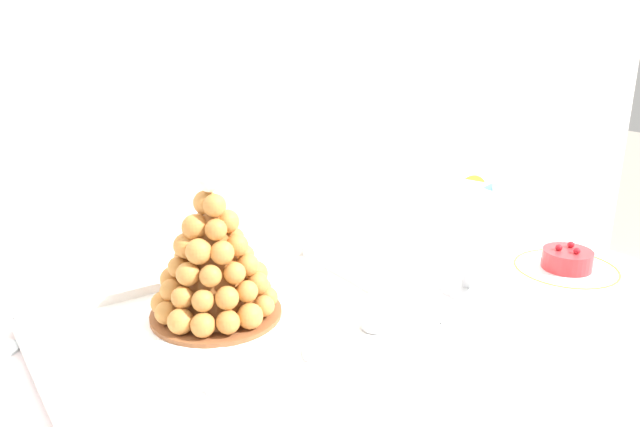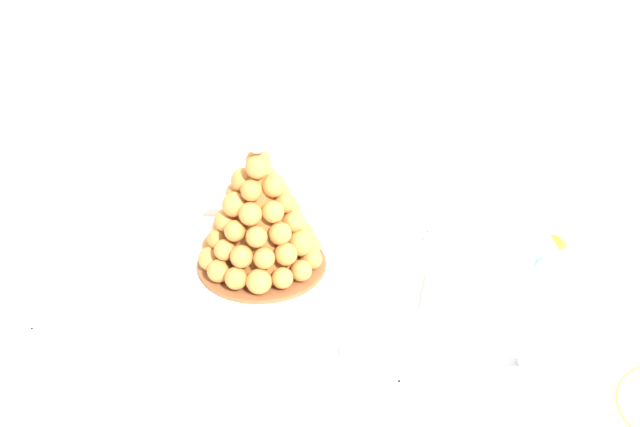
% 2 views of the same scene
% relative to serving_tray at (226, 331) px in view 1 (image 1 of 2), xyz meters
% --- Properties ---
extents(backdrop_wall, '(4.80, 0.10, 2.50)m').
position_rel_serving_tray_xyz_m(backdrop_wall, '(0.12, 0.79, 0.51)').
color(backdrop_wall, silver).
rests_on(backdrop_wall, ground_plane).
extents(buffet_table, '(1.54, 0.95, 0.74)m').
position_rel_serving_tray_xyz_m(buffet_table, '(0.12, -0.07, -0.09)').
color(buffet_table, brown).
rests_on(buffet_table, ground_plane).
extents(serving_tray, '(0.59, 0.43, 0.02)m').
position_rel_serving_tray_xyz_m(serving_tray, '(0.00, 0.00, 0.00)').
color(serving_tray, white).
rests_on(serving_tray, buffet_table).
extents(croquembouche, '(0.23, 0.23, 0.26)m').
position_rel_serving_tray_xyz_m(croquembouche, '(0.01, 0.06, 0.10)').
color(croquembouche, brown).
rests_on(croquembouche, serving_tray).
extents(dessert_cup_left, '(0.05, 0.05, 0.05)m').
position_rel_serving_tray_xyz_m(dessert_cup_left, '(-0.23, -0.14, 0.02)').
color(dessert_cup_left, silver).
rests_on(dessert_cup_left, serving_tray).
extents(dessert_cup_mid_left, '(0.06, 0.06, 0.05)m').
position_rel_serving_tray_xyz_m(dessert_cup_mid_left, '(-0.08, -0.15, 0.02)').
color(dessert_cup_mid_left, silver).
rests_on(dessert_cup_mid_left, serving_tray).
extents(dessert_cup_centre, '(0.05, 0.05, 0.05)m').
position_rel_serving_tray_xyz_m(dessert_cup_centre, '(0.08, -0.15, 0.02)').
color(dessert_cup_centre, silver).
rests_on(dessert_cup_centre, serving_tray).
extents(dessert_cup_mid_right, '(0.05, 0.05, 0.05)m').
position_rel_serving_tray_xyz_m(dessert_cup_mid_right, '(0.21, -0.14, 0.03)').
color(dessert_cup_mid_right, silver).
rests_on(dessert_cup_mid_right, serving_tray).
extents(macaron_goblet, '(0.14, 0.14, 0.23)m').
position_rel_serving_tray_xyz_m(macaron_goblet, '(0.46, -0.11, 0.13)').
color(macaron_goblet, white).
rests_on(macaron_goblet, buffet_table).
extents(fruit_tart_plate, '(0.22, 0.22, 0.06)m').
position_rel_serving_tray_xyz_m(fruit_tart_plate, '(0.70, -0.16, 0.01)').
color(fruit_tart_plate, white).
rests_on(fruit_tart_plate, buffet_table).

